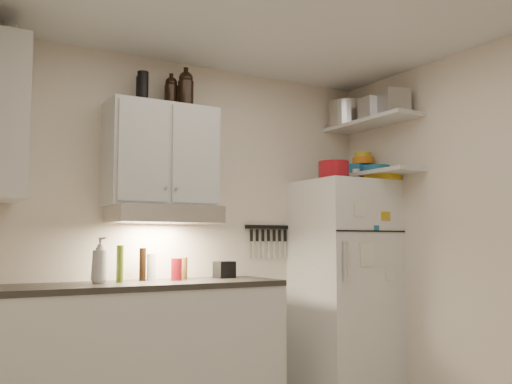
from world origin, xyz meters
TOP-DOWN VIEW (x-y plane):
  - back_wall at (0.00, 1.51)m, footprint 3.20×0.02m
  - right_wall at (1.61, 0.00)m, footprint 0.02×3.00m
  - base_cabinet at (-0.55, 1.20)m, footprint 2.10×0.60m
  - countertop at (-0.55, 1.20)m, footprint 2.10×0.62m
  - upper_cabinet at (-0.30, 1.33)m, footprint 0.80×0.33m
  - range_hood at (-0.30, 1.27)m, footprint 0.76×0.46m
  - fridge at (1.25, 1.16)m, footprint 0.70×0.68m
  - shelf_hi at (1.45, 1.02)m, footprint 0.30×0.95m
  - shelf_lo at (1.45, 1.02)m, footprint 0.30×0.95m
  - knife_strip at (0.70, 1.49)m, footprint 0.42×0.02m
  - dutch_oven at (1.07, 1.05)m, footprint 0.33×0.33m
  - book_stack at (1.45, 0.90)m, footprint 0.24×0.28m
  - spice_jar at (1.35, 1.10)m, footprint 0.09×0.09m
  - stock_pot at (1.44, 1.34)m, footprint 0.35×0.35m
  - tin_a at (1.41, 0.96)m, footprint 0.18×0.17m
  - tin_b at (1.46, 0.76)m, footprint 0.25×0.25m
  - bowl_teal at (1.47, 1.24)m, footprint 0.23×0.23m
  - bowl_orange at (1.49, 1.18)m, footprint 0.19×0.19m
  - bowl_yellow at (1.49, 1.18)m, footprint 0.15×0.15m
  - plates at (1.47, 1.00)m, footprint 0.23×0.23m
  - growler_a at (-0.22, 1.36)m, footprint 0.13×0.13m
  - growler_b at (-0.13, 1.29)m, footprint 0.15×0.15m
  - thermos_a at (-0.46, 1.36)m, footprint 0.09×0.09m
  - thermos_b at (-0.45, 1.34)m, footprint 0.08×0.08m
  - side_jar at (-1.38, 1.31)m, footprint 0.14×0.14m
  - soap_bottle at (-0.76, 1.23)m, footprint 0.17×0.17m
  - pepper_mill at (-0.11, 1.35)m, footprint 0.05×0.05m
  - oil_bottle at (-0.62, 1.25)m, footprint 0.05×0.05m
  - vinegar_bottle at (-0.43, 1.34)m, footprint 0.05×0.05m
  - clear_bottle at (-0.36, 1.34)m, footprint 0.08×0.08m
  - red_jar at (-0.20, 1.26)m, footprint 0.09×0.09m
  - caddy at (0.22, 1.34)m, footprint 0.16×0.13m

SIDE VIEW (x-z plane):
  - base_cabinet at x=-0.55m, z-range 0.00..0.88m
  - fridge at x=1.25m, z-range 0.00..1.70m
  - countertop at x=-0.55m, z-range 0.88..0.92m
  - caddy at x=0.22m, z-range 0.92..1.05m
  - red_jar at x=-0.20m, z-range 0.92..1.08m
  - pepper_mill at x=-0.11m, z-range 0.92..1.08m
  - clear_bottle at x=-0.36m, z-range 0.92..1.11m
  - vinegar_bottle at x=-0.43m, z-range 0.92..1.15m
  - oil_bottle at x=-0.62m, z-range 0.92..1.17m
  - soap_bottle at x=-0.76m, z-range 0.92..1.26m
  - back_wall at x=0.00m, z-range 0.00..2.60m
  - right_wall at x=1.61m, z-range 0.00..2.60m
  - knife_strip at x=0.70m, z-range 1.31..1.33m
  - range_hood at x=-0.30m, z-range 1.33..1.45m
  - book_stack at x=1.45m, z-range 1.70..1.78m
  - spice_jar at x=1.35m, z-range 1.70..1.81m
  - shelf_lo at x=1.45m, z-range 1.75..1.77m
  - dutch_oven at x=1.07m, z-range 1.70..1.85m
  - plates at x=1.47m, z-range 1.77..1.83m
  - bowl_teal at x=1.47m, z-range 1.77..1.87m
  - upper_cabinet at x=-0.30m, z-range 1.45..2.20m
  - bowl_orange at x=1.49m, z-range 1.87..1.92m
  - bowl_yellow at x=1.49m, z-range 1.92..1.97m
  - shelf_hi at x=1.45m, z-range 2.19..2.22m
  - thermos_a at x=-0.46m, z-range 2.20..2.40m
  - tin_a at x=1.41m, z-range 2.21..2.39m
  - tin_b at x=1.46m, z-range 2.21..2.42m
  - thermos_b at x=-0.45m, z-range 2.20..2.44m
  - growler_a at x=-0.22m, z-range 2.20..2.44m
  - stock_pot at x=1.44m, z-range 2.21..2.44m
  - growler_b at x=-0.13m, z-range 2.20..2.48m
  - side_jar at x=-1.38m, z-range 2.45..2.63m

